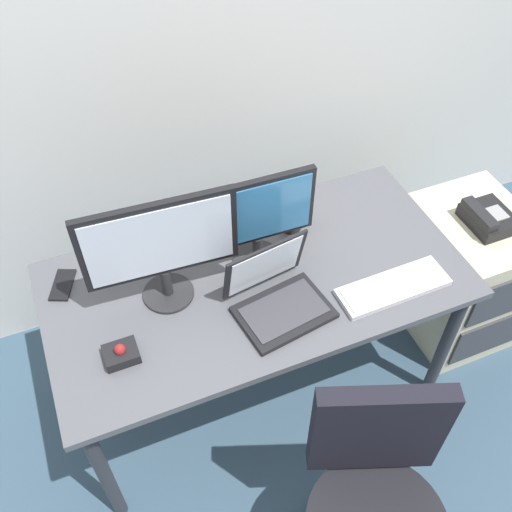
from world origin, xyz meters
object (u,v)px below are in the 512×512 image
object	(u,v)px
monitor_main	(160,246)
monitor_side	(258,218)
coffee_mug	(292,217)
desk_phone	(487,218)
cell_phone	(63,285)
banana	(228,228)
laptop	(277,295)
office_chair	(371,512)
trackball_mouse	(121,354)
keyboard	(393,287)
file_cabinet	(463,274)

from	to	relation	value
monitor_main	monitor_side	bearing A→B (deg)	5.58
monitor_main	coffee_mug	xyz separation A→B (m)	(0.54, 0.14, -0.20)
desk_phone	cell_phone	bearing A→B (deg)	170.37
desk_phone	banana	world-z (taller)	same
laptop	cell_phone	xyz separation A→B (m)	(-0.67, 0.37, -0.05)
monitor_side	coffee_mug	distance (m)	0.27
coffee_mug	cell_phone	size ratio (longest dim) A/B	0.79
laptop	coffee_mug	xyz separation A→B (m)	(0.21, 0.33, 0.00)
office_chair	trackball_mouse	distance (m)	0.95
monitor_main	keyboard	bearing A→B (deg)	-20.50
keyboard	laptop	size ratio (longest dim) A/B	1.19
trackball_mouse	coffee_mug	size ratio (longest dim) A/B	0.98
file_cabinet	keyboard	world-z (taller)	keyboard
monitor_main	cell_phone	xyz separation A→B (m)	(-0.34, 0.18, -0.25)
file_cabinet	desk_phone	world-z (taller)	desk_phone
office_chair	trackball_mouse	xyz separation A→B (m)	(-0.60, 0.66, 0.33)
cell_phone	file_cabinet	bearing A→B (deg)	14.21
office_chair	monitor_side	xyz separation A→B (m)	(-0.03, 0.89, 0.53)
desk_phone	laptop	world-z (taller)	laptop
file_cabinet	laptop	distance (m)	1.08
trackball_mouse	keyboard	bearing A→B (deg)	-5.14
monitor_side	trackball_mouse	bearing A→B (deg)	-158.21
desk_phone	monitor_main	xyz separation A→B (m)	(-1.30, 0.10, 0.27)
monitor_main	laptop	size ratio (longest dim) A/B	1.49
trackball_mouse	cell_phone	world-z (taller)	trackball_mouse
keyboard	cell_phone	world-z (taller)	keyboard
banana	monitor_side	bearing A→B (deg)	-74.72
laptop	trackball_mouse	world-z (taller)	laptop
laptop	banana	bearing A→B (deg)	94.28
monitor_main	coffee_mug	bearing A→B (deg)	14.84
laptop	trackball_mouse	xyz separation A→B (m)	(-0.55, -0.01, -0.03)
coffee_mug	office_chair	bearing A→B (deg)	-99.22
cell_phone	banana	bearing A→B (deg)	25.80
keyboard	trackball_mouse	bearing A→B (deg)	174.86
trackball_mouse	banana	xyz separation A→B (m)	(0.52, 0.41, -0.00)
office_chair	monitor_side	bearing A→B (deg)	91.77
keyboard	coffee_mug	world-z (taller)	coffee_mug
desk_phone	file_cabinet	bearing A→B (deg)	63.22
file_cabinet	desk_phone	distance (m)	0.37
file_cabinet	desk_phone	xyz separation A→B (m)	(-0.01, -0.02, 0.37)
office_chair	coffee_mug	bearing A→B (deg)	80.78
monitor_side	keyboard	world-z (taller)	monitor_side
monitor_side	laptop	world-z (taller)	monitor_side
monitor_side	office_chair	bearing A→B (deg)	-88.23
laptop	monitor_main	bearing A→B (deg)	151.04
coffee_mug	banana	size ratio (longest dim) A/B	0.59
coffee_mug	cell_phone	distance (m)	0.88
banana	monitor_main	bearing A→B (deg)	-145.14
office_chair	cell_phone	world-z (taller)	office_chair
trackball_mouse	coffee_mug	world-z (taller)	coffee_mug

